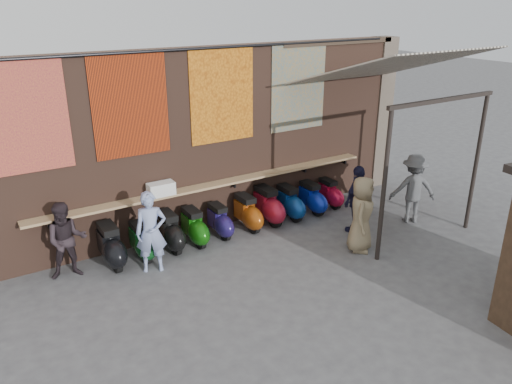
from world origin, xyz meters
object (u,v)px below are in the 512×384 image
at_px(scooter_stool_2, 170,232).
at_px(shopper_navy, 358,199).
at_px(shopper_grey, 413,189).
at_px(scooter_stool_3, 194,227).
at_px(scooter_stool_4, 220,221).
at_px(scooter_stool_8, 312,198).
at_px(scooter_stool_0, 111,246).
at_px(scooter_stool_1, 141,242).
at_px(diner_right, 67,241).
at_px(diner_left, 151,232).
at_px(scooter_stool_6, 268,206).
at_px(scooter_stool_5, 247,213).
at_px(scooter_stool_7, 289,203).
at_px(scooter_stool_9, 329,193).
at_px(shopper_tan, 361,214).
at_px(shelf_box, 161,189).

height_order(scooter_stool_2, shopper_navy, shopper_navy).
bearing_deg(shopper_grey, scooter_stool_3, 14.04).
bearing_deg(scooter_stool_4, scooter_stool_8, -0.91).
bearing_deg(shopper_grey, scooter_stool_0, 18.78).
relative_size(scooter_stool_1, diner_right, 0.52).
distance_m(diner_left, shopper_navy, 4.57).
xyz_separation_m(scooter_stool_3, shopper_navy, (3.36, -1.35, 0.39)).
bearing_deg(scooter_stool_6, shopper_grey, -30.34).
height_order(scooter_stool_3, scooter_stool_5, scooter_stool_5).
distance_m(scooter_stool_0, scooter_stool_7, 4.26).
height_order(scooter_stool_4, shopper_navy, shopper_navy).
bearing_deg(diner_left, scooter_stool_7, 29.31).
height_order(scooter_stool_4, scooter_stool_9, scooter_stool_4).
height_order(diner_right, shopper_tan, shopper_tan).
bearing_deg(scooter_stool_2, scooter_stool_9, 0.51).
bearing_deg(scooter_stool_0, shelf_box, 14.86).
xyz_separation_m(scooter_stool_4, scooter_stool_7, (1.86, -0.02, 0.03)).
relative_size(scooter_stool_1, scooter_stool_5, 0.93).
xyz_separation_m(scooter_stool_0, scooter_stool_8, (4.92, -0.01, -0.04)).
height_order(scooter_stool_1, scooter_stool_9, scooter_stool_1).
height_order(shelf_box, scooter_stool_4, shelf_box).
height_order(scooter_stool_9, shopper_grey, shopper_grey).
bearing_deg(shopper_navy, scooter_stool_9, -119.00).
distance_m(scooter_stool_8, scooter_stool_9, 0.64).
bearing_deg(shelf_box, scooter_stool_2, -88.70).
distance_m(scooter_stool_1, scooter_stool_8, 4.31).
bearing_deg(diner_left, scooter_stool_9, 27.62).
bearing_deg(scooter_stool_5, scooter_stool_8, -1.06).
bearing_deg(shopper_navy, shelf_box, -36.18).
bearing_deg(scooter_stool_7, scooter_stool_1, -179.52).
height_order(scooter_stool_0, shopper_tan, shopper_tan).
relative_size(scooter_stool_3, scooter_stool_5, 0.98).
bearing_deg(scooter_stool_8, shopper_tan, -99.49).
bearing_deg(shopper_navy, scooter_stool_2, -32.43).
relative_size(scooter_stool_4, shopper_grey, 0.46).
relative_size(scooter_stool_1, scooter_stool_6, 0.86).
xyz_separation_m(diner_right, shopper_grey, (7.37, -1.66, 0.07)).
bearing_deg(scooter_stool_9, scooter_stool_1, -178.97).
bearing_deg(scooter_stool_4, scooter_stool_1, -178.41).
relative_size(scooter_stool_3, shopper_navy, 0.52).
distance_m(scooter_stool_8, shopper_tan, 2.13).
xyz_separation_m(scooter_stool_3, shopper_grey, (4.81, -1.63, 0.43)).
bearing_deg(scooter_stool_3, shopper_navy, -21.97).
bearing_deg(shopper_tan, scooter_stool_9, 22.83).
xyz_separation_m(diner_right, shopper_tan, (5.35, -2.09, 0.06)).
relative_size(scooter_stool_4, diner_left, 0.47).
xyz_separation_m(scooter_stool_5, scooter_stool_7, (1.15, -0.01, -0.00)).
distance_m(scooter_stool_1, diner_right, 1.44).
bearing_deg(scooter_stool_5, shelf_box, 170.81).
distance_m(scooter_stool_4, scooter_stool_5, 0.71).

